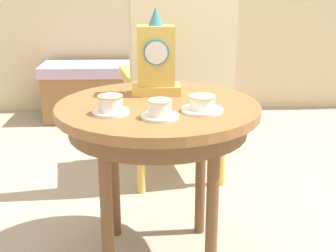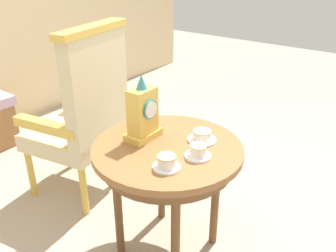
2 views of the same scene
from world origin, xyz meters
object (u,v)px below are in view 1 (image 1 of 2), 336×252
at_px(teacup_left, 110,105).
at_px(window_bench, 114,91).
at_px(side_table, 158,123).
at_px(armchair, 177,76).
at_px(teacup_right, 160,110).
at_px(mantel_clock, 156,60).
at_px(teacup_center, 202,104).

distance_m(teacup_left, window_bench, 2.11).
distance_m(side_table, armchair, 0.75).
relative_size(teacup_right, mantel_clock, 0.37).
bearing_deg(mantel_clock, side_table, -88.96).
height_order(mantel_clock, window_bench, mantel_clock).
distance_m(teacup_right, mantel_clock, 0.34).
distance_m(mantel_clock, armchair, 0.63).
xyz_separation_m(side_table, teacup_left, (-0.16, -0.12, 0.10)).
distance_m(teacup_right, window_bench, 2.18).
height_order(side_table, window_bench, side_table).
bearing_deg(mantel_clock, armchair, 78.53).
height_order(teacup_center, window_bench, teacup_center).
bearing_deg(window_bench, mantel_clock, -80.16).
relative_size(teacup_center, armchair, 0.13).
relative_size(teacup_left, teacup_center, 0.86).
bearing_deg(armchair, window_bench, 109.82).
height_order(teacup_right, mantel_clock, mantel_clock).
xyz_separation_m(mantel_clock, window_bench, (-0.31, 1.78, -0.56)).
xyz_separation_m(teacup_right, mantel_clock, (-0.01, 0.33, 0.11)).
relative_size(mantel_clock, window_bench, 0.31).
height_order(teacup_right, armchair, armchair).
bearing_deg(mantel_clock, window_bench, 99.84).
xyz_separation_m(side_table, armchair, (0.12, 0.74, 0.02)).
bearing_deg(teacup_center, side_table, 145.10).
relative_size(teacup_right, teacup_center, 0.86).
bearing_deg(teacup_center, teacup_right, -154.63).
bearing_deg(teacup_left, side_table, 35.80).
height_order(mantel_clock, armchair, armchair).
bearing_deg(window_bench, teacup_right, -81.51).
bearing_deg(teacup_left, armchair, 71.98).
xyz_separation_m(teacup_right, teacup_center, (0.15, 0.07, -0.00)).
relative_size(teacup_center, mantel_clock, 0.43).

